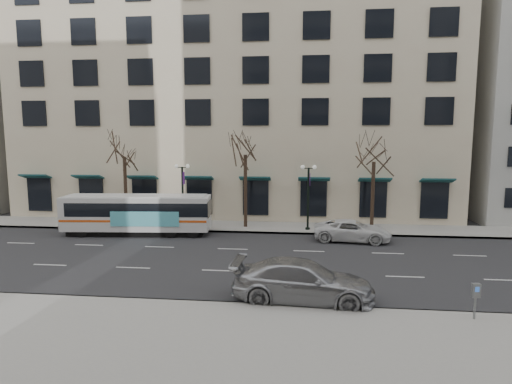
# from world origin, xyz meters

# --- Properties ---
(ground) EXTENTS (160.00, 160.00, 0.00)m
(ground) POSITION_xyz_m (0.00, 0.00, 0.00)
(ground) COLOR black
(ground) RESTS_ON ground
(sidewalk_far) EXTENTS (80.00, 4.00, 0.15)m
(sidewalk_far) POSITION_xyz_m (5.00, 9.00, 0.07)
(sidewalk_far) COLOR gray
(sidewalk_far) RESTS_ON ground
(building_hotel) EXTENTS (40.00, 20.00, 24.00)m
(building_hotel) POSITION_xyz_m (-2.00, 21.00, 12.00)
(building_hotel) COLOR #C7B498
(building_hotel) RESTS_ON ground
(tree_far_left) EXTENTS (3.60, 3.60, 8.34)m
(tree_far_left) POSITION_xyz_m (-10.00, 8.80, 6.70)
(tree_far_left) COLOR black
(tree_far_left) RESTS_ON ground
(tree_far_mid) EXTENTS (3.60, 3.60, 8.55)m
(tree_far_mid) POSITION_xyz_m (0.00, 8.80, 6.91)
(tree_far_mid) COLOR black
(tree_far_mid) RESTS_ON ground
(tree_far_right) EXTENTS (3.60, 3.60, 8.06)m
(tree_far_right) POSITION_xyz_m (10.00, 8.80, 6.42)
(tree_far_right) COLOR black
(tree_far_right) RESTS_ON ground
(lamp_post_left) EXTENTS (1.22, 0.45, 5.21)m
(lamp_post_left) POSITION_xyz_m (-4.99, 8.20, 2.94)
(lamp_post_left) COLOR black
(lamp_post_left) RESTS_ON ground
(lamp_post_right) EXTENTS (1.22, 0.45, 5.21)m
(lamp_post_right) POSITION_xyz_m (5.01, 8.20, 2.94)
(lamp_post_right) COLOR black
(lamp_post_right) RESTS_ON ground
(city_bus) EXTENTS (11.21, 3.32, 3.00)m
(city_bus) POSITION_xyz_m (-7.82, 5.80, 1.64)
(city_bus) COLOR silver
(city_bus) RESTS_ON ground
(silver_car) EXTENTS (6.53, 2.96, 1.86)m
(silver_car) POSITION_xyz_m (4.57, -6.20, 0.93)
(silver_car) COLOR #9EA0A5
(silver_car) RESTS_ON ground
(white_pickup) EXTENTS (5.61, 3.04, 1.49)m
(white_pickup) POSITION_xyz_m (8.12, 5.41, 0.75)
(white_pickup) COLOR silver
(white_pickup) RESTS_ON ground
(pay_station) EXTENTS (0.33, 0.23, 1.46)m
(pay_station) POSITION_xyz_m (11.41, -7.77, 1.21)
(pay_station) COLOR slate
(pay_station) RESTS_ON sidewalk_near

